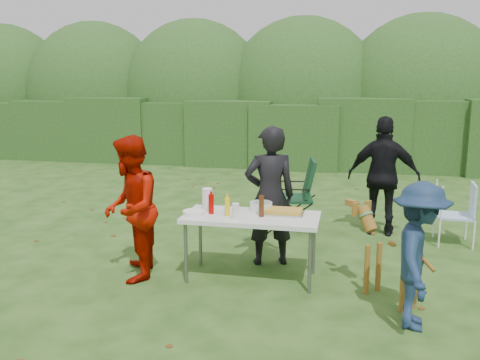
% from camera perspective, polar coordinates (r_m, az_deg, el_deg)
% --- Properties ---
extents(ground, '(80.00, 80.00, 0.00)m').
position_cam_1_polar(ground, '(5.70, -2.53, -11.72)').
color(ground, '#1E4211').
extents(hedge_row, '(22.00, 1.40, 1.70)m').
position_cam_1_polar(hedge_row, '(13.22, 6.28, 5.17)').
color(hedge_row, '#23471C').
rests_on(hedge_row, ground).
extents(shrub_backdrop, '(20.00, 2.60, 3.20)m').
position_cam_1_polar(shrub_backdrop, '(14.75, 7.00, 8.69)').
color(shrub_backdrop, '#3D6628').
rests_on(shrub_backdrop, ground).
extents(folding_table, '(1.50, 0.70, 0.74)m').
position_cam_1_polar(folding_table, '(5.67, 1.29, -4.50)').
color(folding_table, silver).
rests_on(folding_table, ground).
extents(person_cook, '(0.72, 0.59, 1.69)m').
position_cam_1_polar(person_cook, '(6.11, 3.37, -1.81)').
color(person_cook, black).
rests_on(person_cook, ground).
extents(person_red_jacket, '(0.82, 0.94, 1.62)m').
position_cam_1_polar(person_red_jacket, '(5.78, -12.19, -3.14)').
color(person_red_jacket, '#A30E00').
rests_on(person_red_jacket, ground).
extents(person_black_puffy, '(1.05, 0.53, 1.72)m').
position_cam_1_polar(person_black_puffy, '(7.55, 15.83, 0.39)').
color(person_black_puffy, black).
rests_on(person_black_puffy, ground).
extents(child, '(0.60, 0.92, 1.35)m').
position_cam_1_polar(child, '(4.85, 19.45, -8.04)').
color(child, '#182C4B').
rests_on(child, ground).
extents(dog, '(0.94, 0.98, 0.92)m').
position_cam_1_polar(dog, '(5.39, 16.62, -8.34)').
color(dog, brown).
rests_on(dog, ground).
extents(camping_chair, '(0.77, 0.77, 1.07)m').
position_cam_1_polar(camping_chair, '(7.65, 5.90, -1.58)').
color(camping_chair, '#13371F').
rests_on(camping_chair, ground).
extents(lawn_chair, '(0.55, 0.55, 0.86)m').
position_cam_1_polar(lawn_chair, '(7.53, 22.94, -3.44)').
color(lawn_chair, '#5288D6').
rests_on(lawn_chair, ground).
extents(food_tray, '(0.45, 0.30, 0.02)m').
position_cam_1_polar(food_tray, '(5.72, 4.93, -3.73)').
color(food_tray, '#B7B7BA').
rests_on(food_tray, folding_table).
extents(focaccia_bread, '(0.40, 0.26, 0.04)m').
position_cam_1_polar(focaccia_bread, '(5.71, 4.93, -3.46)').
color(focaccia_bread, gold).
rests_on(focaccia_bread, food_tray).
extents(mustard_bottle, '(0.06, 0.06, 0.20)m').
position_cam_1_polar(mustard_bottle, '(5.61, -1.43, -3.03)').
color(mustard_bottle, yellow).
rests_on(mustard_bottle, folding_table).
extents(ketchup_bottle, '(0.06, 0.06, 0.22)m').
position_cam_1_polar(ketchup_bottle, '(5.70, -3.25, -2.73)').
color(ketchup_bottle, '#AF0100').
rests_on(ketchup_bottle, folding_table).
extents(beer_bottle, '(0.06, 0.06, 0.24)m').
position_cam_1_polar(beer_bottle, '(5.57, 2.43, -2.94)').
color(beer_bottle, '#47230F').
rests_on(beer_bottle, folding_table).
extents(paper_towel_roll, '(0.12, 0.12, 0.26)m').
position_cam_1_polar(paper_towel_roll, '(5.84, -3.69, -2.19)').
color(paper_towel_roll, white).
rests_on(paper_towel_roll, folding_table).
extents(cup_stack, '(0.08, 0.08, 0.18)m').
position_cam_1_polar(cup_stack, '(5.45, -0.50, -3.56)').
color(cup_stack, white).
rests_on(cup_stack, folding_table).
extents(pasta_bowl, '(0.26, 0.26, 0.10)m').
position_cam_1_polar(pasta_bowl, '(5.84, 2.37, -2.97)').
color(pasta_bowl, silver).
rests_on(pasta_bowl, folding_table).
extents(plate_stack, '(0.24, 0.24, 0.05)m').
position_cam_1_polar(plate_stack, '(5.68, -5.24, -3.68)').
color(plate_stack, white).
rests_on(plate_stack, folding_table).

